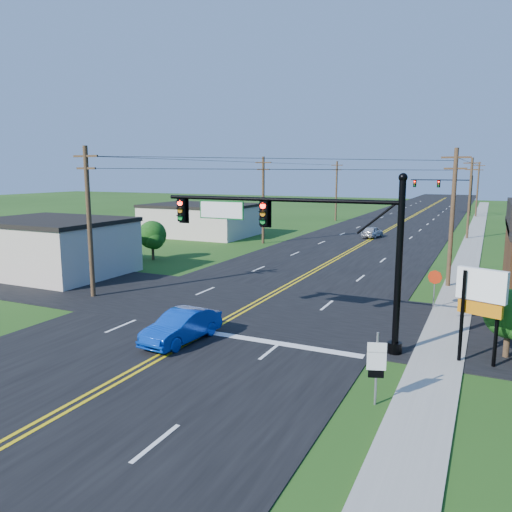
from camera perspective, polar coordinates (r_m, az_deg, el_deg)
The scene contains 21 objects.
ground at distance 18.89m, azimuth -17.73°, elevation -14.36°, with size 260.00×260.00×0.00m, color #1D4012.
road_main at distance 64.04m, azimuth 14.24°, elevation 2.65°, with size 16.00×220.00×0.04m, color black.
road_cross at distance 28.27m, azimuth -0.93°, elevation -5.75°, with size 70.00×10.00×0.04m, color black.
sidewalk at distance 53.01m, azimuth 23.31°, elevation 0.76°, with size 2.00×160.00×0.08m, color gray.
signal_mast_main at distance 22.03m, azimuth 4.60°, elevation 2.36°, with size 11.30×0.60×7.48m.
signal_mast_far at distance 92.81m, azimuth 20.69°, elevation 7.23°, with size 10.98×0.60×7.48m.
cream_bldg_near at distance 39.65m, azimuth -22.21°, elevation 1.01°, with size 10.20×8.20×4.10m.
cream_bldg_far at distance 59.50m, azimuth -6.35°, elevation 4.15°, with size 12.20×9.20×3.70m.
utility_pole_left_a at distance 31.23m, azimuth -18.53°, elevation 4.00°, with size 1.80×0.28×9.00m.
utility_pole_left_b at distance 52.18m, azimuth 0.83°, elevation 6.59°, with size 1.80×0.28×9.00m.
utility_pole_left_c at distance 77.55m, azimuth 9.17°, elevation 7.49°, with size 1.80×0.28×9.00m.
utility_pole_right_a at distance 34.64m, azimuth 21.52°, elevation 4.34°, with size 1.80×0.28×9.00m.
utility_pole_right_b at distance 60.56m, azimuth 23.24°, elevation 6.25°, with size 1.80×0.28×9.00m.
utility_pole_right_c at distance 90.52m, azimuth 24.00°, elevation 7.09°, with size 1.80×0.28×9.00m.
shrub_corner at distance 22.70m, azimuth 26.96°, elevation -5.94°, with size 2.00×2.00×2.86m.
tree_left at distance 43.51m, azimuth -11.76°, elevation 2.38°, with size 2.40×2.40×3.37m.
blue_car at distance 22.64m, azimuth -8.50°, elevation -8.04°, with size 1.47×4.23×1.39m, color #0837AF.
distant_car at distance 58.50m, azimuth 13.16°, elevation 2.67°, with size 1.52×3.79×1.29m, color #BBBBC0.
route_sign at distance 16.90m, azimuth 13.61°, elevation -11.81°, with size 0.60×0.22×2.47m.
stop_sign at distance 29.12m, azimuth 19.75°, elevation -2.72°, with size 0.78×0.17×2.19m.
pylon_sign at distance 21.14m, azimuth 24.33°, elevation -4.12°, with size 1.85×0.89×3.86m.
Camera 1 is at (12.02, -12.45, 7.56)m, focal length 35.00 mm.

